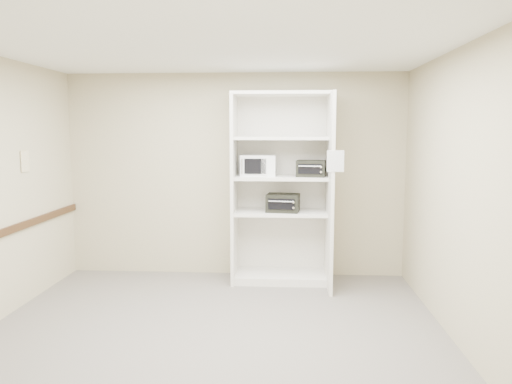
# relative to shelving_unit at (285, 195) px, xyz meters

# --- Properties ---
(floor) EXTENTS (4.50, 4.00, 0.01)m
(floor) POSITION_rel_shelving_unit_xyz_m (-0.67, -1.70, -1.13)
(floor) COLOR #605B54
(floor) RESTS_ON ground
(ceiling) EXTENTS (4.50, 4.00, 0.01)m
(ceiling) POSITION_rel_shelving_unit_xyz_m (-0.67, -1.70, 1.57)
(ceiling) COLOR white
(wall_back) EXTENTS (4.50, 0.02, 2.70)m
(wall_back) POSITION_rel_shelving_unit_xyz_m (-0.67, 0.30, 0.22)
(wall_back) COLOR #BFAD8C
(wall_back) RESTS_ON ground
(wall_front) EXTENTS (4.50, 0.02, 2.70)m
(wall_front) POSITION_rel_shelving_unit_xyz_m (-0.67, -3.70, 0.22)
(wall_front) COLOR #BFAD8C
(wall_front) RESTS_ON ground
(wall_right) EXTENTS (0.02, 4.00, 2.70)m
(wall_right) POSITION_rel_shelving_unit_xyz_m (1.58, -1.70, 0.22)
(wall_right) COLOR #BFAD8C
(wall_right) RESTS_ON ground
(shelving_unit) EXTENTS (1.24, 0.92, 2.42)m
(shelving_unit) POSITION_rel_shelving_unit_xyz_m (0.00, 0.00, 0.00)
(shelving_unit) COLOR white
(shelving_unit) RESTS_ON floor
(microwave) EXTENTS (0.45, 0.35, 0.27)m
(microwave) POSITION_rel_shelving_unit_xyz_m (-0.34, 0.02, 0.37)
(microwave) COLOR white
(microwave) RESTS_ON shelving_unit
(toaster_oven_upper) EXTENTS (0.39, 0.31, 0.20)m
(toaster_oven_upper) POSITION_rel_shelving_unit_xyz_m (0.33, -0.06, 0.34)
(toaster_oven_upper) COLOR black
(toaster_oven_upper) RESTS_ON shelving_unit
(toaster_oven_lower) EXTENTS (0.44, 0.35, 0.22)m
(toaster_oven_lower) POSITION_rel_shelving_unit_xyz_m (-0.02, -0.06, -0.10)
(toaster_oven_lower) COLOR black
(toaster_oven_lower) RESTS_ON shelving_unit
(paper_sign) EXTENTS (0.19, 0.02, 0.24)m
(paper_sign) POSITION_rel_shelving_unit_xyz_m (0.58, -0.63, 0.47)
(paper_sign) COLOR white
(paper_sign) RESTS_ON shelving_unit
(wall_poster) EXTENTS (0.01, 0.17, 0.24)m
(wall_poster) POSITION_rel_shelving_unit_xyz_m (-2.90, -0.92, 0.47)
(wall_poster) COLOR silver
(wall_poster) RESTS_ON wall_left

